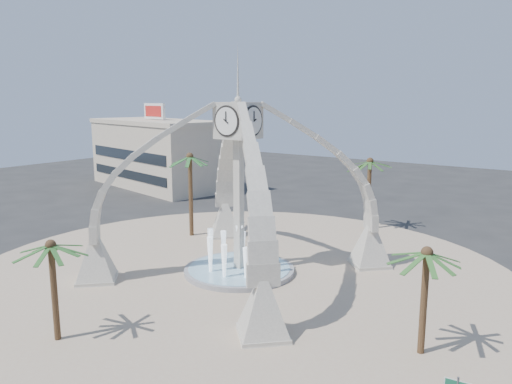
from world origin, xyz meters
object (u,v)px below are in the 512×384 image
Objects in this scene: palm_north at (370,162)px; clock_tower at (239,186)px; palm_west at (190,158)px; palm_south at (51,247)px; palm_east at (427,254)px; fountain at (239,269)px.

clock_tower is at bearing -98.60° from palm_north.
clock_tower reaches higher than palm_north.
clock_tower is 2.40× the size of palm_north.
palm_west reaches higher than palm_north.
palm_east is at bearing 31.43° from palm_south.
palm_east is 0.73× the size of palm_west.
palm_east is 0.80× the size of palm_north.
palm_west is (-24.26, 9.39, 2.09)m from palm_east.
palm_north is (2.58, 17.05, 6.30)m from fountain.
clock_tower is at bearing -29.03° from palm_west.
clock_tower reaches higher than palm_west.
palm_east reaches higher than palm_south.
palm_west reaches higher than palm_east.
fountain is 18.36m from palm_north.
palm_north is 1.28× the size of palm_south.
palm_east is 24.20m from palm_north.
fountain is 0.98× the size of palm_west.
clock_tower is 3.01× the size of palm_east.
fountain is at bearing -29.03° from palm_west.
clock_tower is at bearing 164.70° from palm_east.
clock_tower is 2.24× the size of fountain.
clock_tower reaches higher than palm_east.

